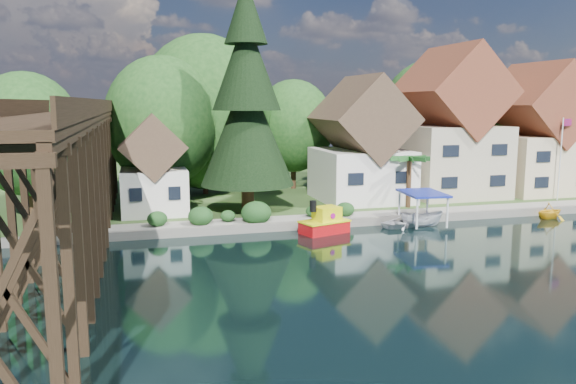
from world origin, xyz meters
name	(u,v)px	position (x,y,z in m)	size (l,w,h in m)	color
ground	(353,258)	(0.00, 0.00, 0.00)	(140.00, 140.00, 0.00)	black
bank	(246,179)	(0.00, 34.00, 0.25)	(140.00, 52.00, 0.50)	#334F1F
seawall	(364,222)	(4.00, 8.00, 0.31)	(60.00, 0.40, 0.62)	slate
promenade	(381,214)	(6.00, 9.30, 0.53)	(50.00, 2.60, 0.06)	gray
trestle_bridge	(71,167)	(-16.00, 5.17, 5.35)	(4.12, 44.18, 9.30)	black
house_left	(361,148)	(7.00, 16.00, 5.14)	(7.64, 8.64, 11.02)	white
house_center	(450,132)	(16.00, 16.50, 6.42)	(8.65, 9.18, 13.89)	#BFB295
house_right	(535,138)	(25.00, 16.00, 5.78)	(8.15, 8.64, 12.45)	beige
shed	(154,171)	(-11.00, 14.50, 3.83)	(5.09, 5.40, 7.85)	white
bg_trees	(281,122)	(1.00, 21.25, 7.29)	(49.90, 13.30, 10.57)	#382314
shrubs	(247,212)	(-4.60, 9.26, 1.23)	(15.76, 2.47, 1.70)	#163F18
conifer	(247,102)	(-3.85, 12.96, 9.16)	(7.31, 7.31, 17.99)	#382314
palm_tree	(410,160)	(9.45, 11.58, 4.46)	(3.80, 3.80, 4.54)	#382314
flagpole	(562,150)	(24.06, 11.27, 4.99)	(1.13, 0.29, 7.32)	white
tugboat	(325,223)	(0.43, 6.56, 0.74)	(3.82, 2.85, 2.47)	red
boat_white_a	(404,221)	(6.83, 7.05, 0.38)	(2.61, 3.65, 0.76)	white
boat_canopy	(422,212)	(8.05, 6.60, 1.12)	(3.37, 4.30, 2.60)	silver
boat_yellow	(550,210)	(19.29, 6.62, 0.71)	(2.32, 2.68, 1.41)	yellow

